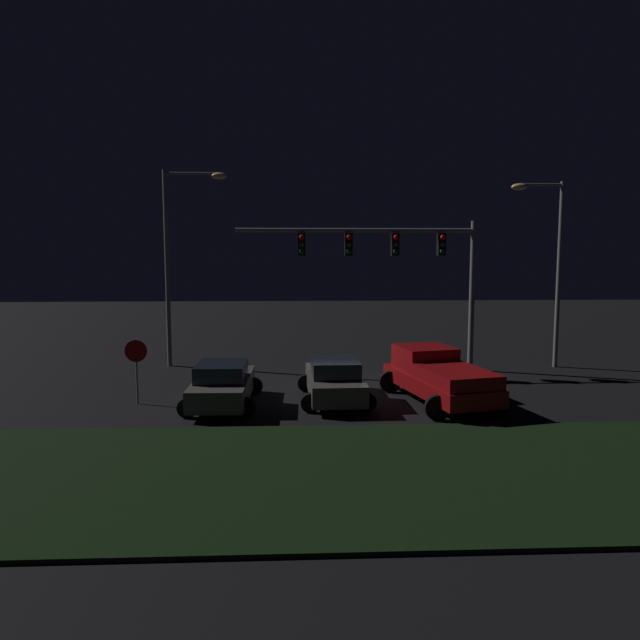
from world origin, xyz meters
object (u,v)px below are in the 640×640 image
Objects in this scene: pickup_truck at (437,374)px; street_lamp_right at (550,252)px; traffic_signal_gantry at (396,255)px; car_sedan_far at (223,385)px; car_sedan at (334,380)px; stop_sign at (136,359)px; street_lamp_left at (179,245)px.

street_lamp_right is (6.40, 6.09, 4.17)m from pickup_truck.
street_lamp_right is (6.97, 0.59, 0.14)m from traffic_signal_gantry.
car_sedan_far is 0.54× the size of street_lamp_right.
stop_sign reaches higher than car_sedan.
car_sedan_far is at bearing -140.01° from traffic_signal_gantry.
traffic_signal_gantry is 4.63× the size of stop_sign.
car_sedan is 0.51× the size of street_lamp_left.
street_lamp_left is (-10.07, 7.12, 4.49)m from pickup_truck.
street_lamp_left is 1.06× the size of street_lamp_right.
car_sedan_far is 0.43× the size of traffic_signal_gantry.
car_sedan is 0.43× the size of traffic_signal_gantry.
car_sedan is 1.99× the size of stop_sign.
car_sedan is 12.37m from street_lamp_right.
car_sedan is at bearing 0.66° from stop_sign.
stop_sign is (-6.79, -0.08, 0.82)m from car_sedan.
pickup_truck is at bearing -95.36° from car_sedan.
car_sedan is (-3.56, 0.25, -0.26)m from pickup_truck.
car_sedan is 7.41m from traffic_signal_gantry.
traffic_signal_gantry is at bearing -31.09° from car_sedan.
street_lamp_right is at bearing -64.00° from car_sedan_far.
pickup_truck is at bearing -86.83° from car_sedan_far.
car_sedan_far is 1.99× the size of stop_sign.
traffic_signal_gantry is (2.99, 5.25, 4.29)m from car_sedan.
car_sedan is 1.00× the size of car_sedan_far.
traffic_signal_gantry reaches higher than car_sedan.
traffic_signal_gantry is at bearing -6.97° from pickup_truck.
car_sedan is at bearing -81.55° from car_sedan_far.
street_lamp_right is at bearing 4.87° from traffic_signal_gantry.
stop_sign is at bearing 83.78° from car_sedan_far.
car_sedan is at bearing -119.67° from traffic_signal_gantry.
traffic_signal_gantry is at bearing -175.13° from street_lamp_right.
traffic_signal_gantry is (-0.57, 5.49, 4.03)m from pickup_truck.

